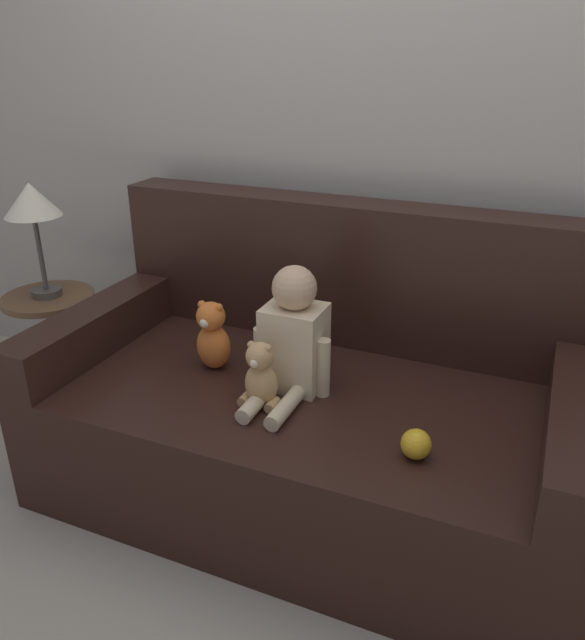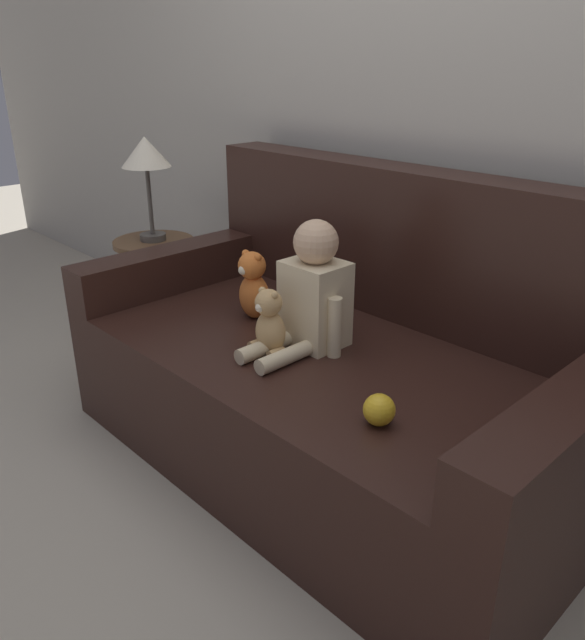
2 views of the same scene
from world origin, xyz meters
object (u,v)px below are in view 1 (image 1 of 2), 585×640
at_px(side_table, 39,248).
at_px(toy_ball, 416,444).
at_px(person_baby, 292,339).
at_px(plush_toy_side, 213,336).
at_px(couch, 315,406).
at_px(teddy_bear_brown, 261,376).

bearing_deg(side_table, toy_ball, -11.98).
height_order(person_baby, plush_toy_side, person_baby).
distance_m(couch, teddy_bear_brown, 0.35).
bearing_deg(teddy_bear_brown, couch, 70.21).
distance_m(plush_toy_side, toy_ball, 0.82).
bearing_deg(side_table, plush_toy_side, -7.44).
xyz_separation_m(teddy_bear_brown, toy_ball, (0.52, -0.08, -0.06)).
bearing_deg(side_table, teddy_bear_brown, -13.51).
bearing_deg(couch, plush_toy_side, -165.35).
xyz_separation_m(toy_ball, side_table, (-1.63, 0.35, 0.26)).
bearing_deg(teddy_bear_brown, person_baby, 72.04).
bearing_deg(couch, teddy_bear_brown, -109.79).
relative_size(couch, side_table, 1.78).
bearing_deg(teddy_bear_brown, plush_toy_side, 149.19).
bearing_deg(toy_ball, person_baby, 154.62).
bearing_deg(teddy_bear_brown, side_table, 166.49).
xyz_separation_m(person_baby, plush_toy_side, (-0.31, 0.01, -0.05)).
bearing_deg(couch, toy_ball, -37.41).
height_order(couch, toy_ball, couch).
relative_size(teddy_bear_brown, side_table, 0.22).
xyz_separation_m(couch, teddy_bear_brown, (-0.09, -0.25, 0.23)).
bearing_deg(person_baby, toy_ball, -25.38).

